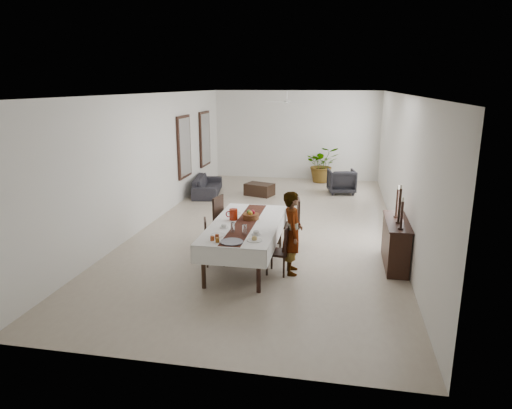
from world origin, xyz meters
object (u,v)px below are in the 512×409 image
(red_pitcher, at_px, (233,214))
(sideboard_body, at_px, (395,244))
(sofa, at_px, (207,185))
(woman, at_px, (292,233))
(dining_table_top, at_px, (245,225))

(red_pitcher, distance_m, sideboard_body, 3.19)
(red_pitcher, xyz_separation_m, sofa, (-2.14, 5.31, -0.65))
(woman, distance_m, sideboard_body, 2.08)
(dining_table_top, bearing_deg, woman, -17.29)
(dining_table_top, distance_m, red_pitcher, 0.35)
(red_pitcher, bearing_deg, dining_table_top, -30.55)
(sideboard_body, xyz_separation_m, sofa, (-5.27, 5.03, -0.15))
(dining_table_top, bearing_deg, sideboard_body, 8.51)
(sideboard_body, height_order, sofa, sideboard_body)
(sideboard_body, bearing_deg, red_pitcher, -174.76)
(sideboard_body, relative_size, sofa, 0.75)
(dining_table_top, height_order, sofa, dining_table_top)
(dining_table_top, relative_size, red_pitcher, 12.00)
(red_pitcher, distance_m, sofa, 5.76)
(dining_table_top, height_order, sideboard_body, sideboard_body)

